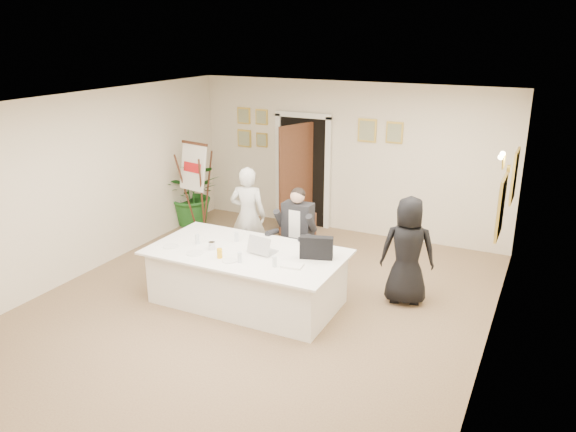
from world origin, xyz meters
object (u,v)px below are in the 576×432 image
Objects in this scene: conference_table at (247,276)px; laptop_bag at (316,248)px; steel_jug at (212,246)px; standing_woman at (408,251)px; laptop at (263,242)px; standing_man at (248,215)px; paper_stack at (292,266)px; potted_palm at (194,193)px; flip_chart at (198,193)px; oj_glass at (220,253)px; seated_man at (296,233)px.

laptop_bag is (0.97, 0.18, 0.54)m from conference_table.
laptop_bag is at bearing 13.50° from steel_jug.
standing_woman reaches higher than laptop.
standing_man is 1.46m from steel_jug.
paper_stack is at bearing -1.81° from steel_jug.
potted_palm is 4.24m from laptop_bag.
conference_table is at bearing -43.13° from potted_palm.
flip_chart is 3.89× the size of laptop_bag.
oj_glass is (2.04, -2.44, 0.05)m from flip_chart.
conference_table is at bearing -153.76° from laptop.
steel_jug is (-0.46, -0.16, 0.44)m from conference_table.
steel_jug is (-1.42, -0.34, -0.10)m from laptop_bag.
standing_man is 1.72m from oj_glass.
conference_table is 10.04× the size of paper_stack.
potted_palm reaches higher than laptop.
standing_man reaches higher than potted_palm.
paper_stack is at bearing -36.85° from flip_chart.
laptop is at bearing 154.34° from paper_stack.
standing_man is at bearing 129.34° from laptop_bag.
seated_man is 1.40m from paper_stack.
laptop_bag is at bearing 15.67° from laptop.
laptop reaches higher than steel_jug.
steel_jug is at bearing -50.43° from potted_palm.
seated_man is 0.85× the size of flip_chart.
potted_palm is at bearing 147.61° from laptop.
potted_palm is 9.78× the size of oj_glass.
standing_man is at bearing -27.58° from flip_chart.
flip_chart is 1.06× the size of standing_man.
standing_man is 2.24m from potted_palm.
oj_glass is 1.18× the size of steel_jug.
paper_stack is (1.51, -1.48, -0.02)m from standing_man.
conference_table is at bearing -42.86° from flip_chart.
laptop_bag is at bearing 23.88° from standing_woman.
steel_jug is (1.78, -2.23, 0.04)m from flip_chart.
paper_stack is (3.03, -2.27, -0.00)m from flip_chart.
potted_palm is at bearing -32.08° from standing_woman.
laptop_bag reaches higher than oj_glass.
steel_jug is at bearing -160.85° from conference_table.
seated_man is 3.91× the size of laptop.
potted_palm is 3.71m from laptop.
flip_chart reaches higher than oj_glass.
steel_jug is at bearing 85.75° from standing_man.
oj_glass is at bearing -49.36° from potted_palm.
oj_glass reaches higher than steel_jug.
standing_man is 2.11m from paper_stack.
oj_glass is at bearing 93.12° from standing_man.
paper_stack is at bearing 121.37° from standing_man.
standing_man reaches higher than conference_table.
seated_man is at bearing -21.75° from flip_chart.
steel_jug is at bearing 176.00° from laptop_bag.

